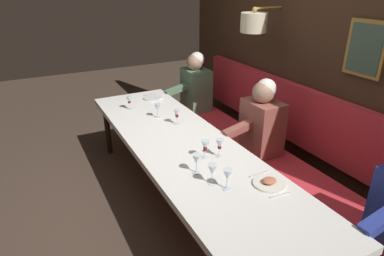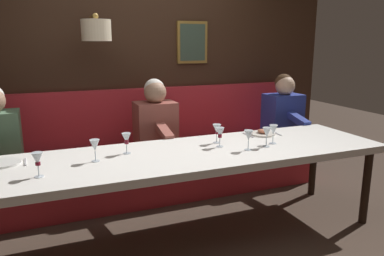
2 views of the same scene
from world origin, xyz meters
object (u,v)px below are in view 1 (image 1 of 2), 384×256
at_px(wine_glass_0, 212,170).
at_px(wine_glass_7, 177,114).
at_px(dining_table, 185,150).
at_px(wine_glass_5, 129,100).
at_px(wine_glass_1, 196,160).
at_px(wine_glass_2, 228,175).
at_px(wine_glass_3, 205,146).
at_px(diner_near, 262,120).
at_px(diner_middle, 196,83).
at_px(wine_glass_4, 220,144).
at_px(wine_glass_6, 157,108).

distance_m(wine_glass_0, wine_glass_7, 1.15).
bearing_deg(dining_table, wine_glass_5, 98.35).
distance_m(wine_glass_1, wine_glass_2, 0.31).
bearing_deg(wine_glass_3, dining_table, 98.71).
bearing_deg(diner_near, wine_glass_2, -139.95).
relative_size(wine_glass_0, wine_glass_3, 1.00).
distance_m(diner_middle, wine_glass_0, 2.32).
bearing_deg(wine_glass_7, wine_glass_1, -106.16).
bearing_deg(wine_glass_1, wine_glass_3, 44.29).
relative_size(wine_glass_2, wine_glass_3, 1.00).
height_order(diner_middle, wine_glass_4, diner_middle).
bearing_deg(wine_glass_3, diner_middle, 64.33).
xyz_separation_m(diner_near, wine_glass_5, (-1.04, 1.09, 0.04)).
bearing_deg(wine_glass_4, diner_near, 25.28).
relative_size(dining_table, wine_glass_4, 20.11).
relative_size(dining_table, wine_glass_2, 20.11).
bearing_deg(dining_table, wine_glass_6, 87.58).
xyz_separation_m(dining_table, wine_glass_0, (-0.10, -0.66, 0.17)).
bearing_deg(diner_near, wine_glass_6, 140.26).
distance_m(diner_near, wine_glass_6, 1.11).
height_order(wine_glass_4, wine_glass_7, same).
relative_size(diner_middle, wine_glass_4, 4.82).
distance_m(wine_glass_3, wine_glass_7, 0.77).
relative_size(wine_glass_4, wine_glass_6, 1.00).
relative_size(diner_near, diner_middle, 1.00).
distance_m(wine_glass_1, wine_glass_4, 0.33).
bearing_deg(wine_glass_4, wine_glass_3, 166.33).
relative_size(dining_table, diner_near, 4.17).
bearing_deg(diner_near, dining_table, -179.28).
bearing_deg(wine_glass_4, diner_middle, 68.01).
xyz_separation_m(dining_table, wine_glass_7, (0.14, 0.46, 0.17)).
height_order(wine_glass_0, wine_glass_5, same).
bearing_deg(wine_glass_0, dining_table, 81.37).
distance_m(wine_glass_5, wine_glass_7, 0.71).
height_order(wine_glass_0, wine_glass_4, same).
height_order(diner_near, wine_glass_3, diner_near).
bearing_deg(wine_glass_4, wine_glass_6, 97.46).
bearing_deg(wine_glass_3, wine_glass_1, -135.71).
xyz_separation_m(wine_glass_0, wine_glass_5, (-0.06, 1.76, -0.00)).
height_order(diner_near, wine_glass_7, diner_near).
distance_m(diner_near, wine_glass_0, 1.19).
height_order(dining_table, wine_glass_5, wine_glass_5).
height_order(dining_table, wine_glass_4, wine_glass_4).
relative_size(wine_glass_1, wine_glass_6, 1.00).
height_order(wine_glass_2, wine_glass_4, same).
xyz_separation_m(wine_glass_4, wine_glass_5, (-0.33, 1.43, -0.00)).
xyz_separation_m(wine_glass_0, wine_glass_2, (0.06, -0.11, 0.00)).
height_order(wine_glass_1, wine_glass_4, same).
distance_m(wine_glass_6, wine_glass_7, 0.28).
bearing_deg(wine_glass_0, diner_middle, 64.94).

